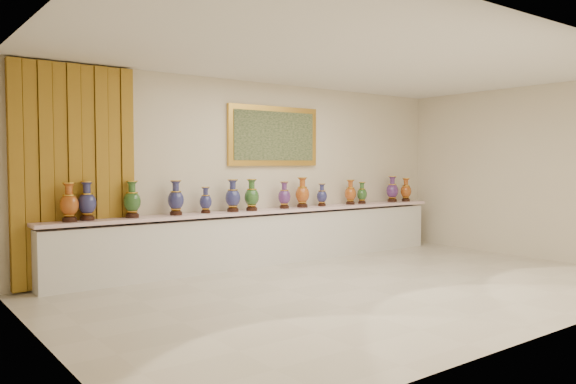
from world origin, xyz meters
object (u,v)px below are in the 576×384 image
vase_0 (69,204)px  vase_1 (87,203)px  vase_2 (132,201)px  counter (268,237)px

vase_0 → vase_1: 0.25m
vase_0 → vase_2: bearing=2.7°
vase_1 → vase_2: vase_1 is taller
counter → vase_0: 3.24m
counter → vase_1: bearing=179.7°
vase_1 → vase_2: (0.61, -0.02, -0.00)m
counter → vase_1: vase_1 is taller
vase_2 → counter: bearing=0.1°
counter → vase_2: bearing=-179.9°
counter → vase_0: bearing=-179.2°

